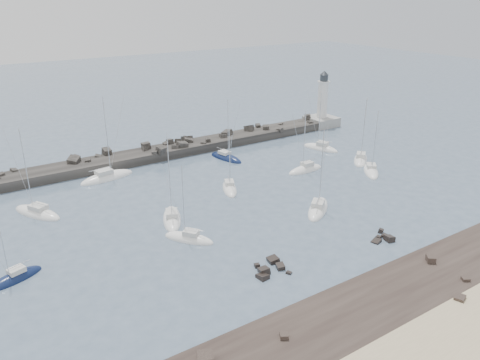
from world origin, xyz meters
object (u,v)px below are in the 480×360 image
sailboat_3 (172,219)px  sailboat_4 (107,178)px  sailboat_10 (321,149)px  lighthouse (322,114)px  sailboat_5 (189,239)px  sailboat_8 (226,158)px  sailboat_1 (37,213)px  sailboat_6 (230,189)px  sailboat_9 (305,170)px  sailboat_7 (318,209)px  sailboat_12 (361,160)px  sailboat_2 (15,279)px  sailboat_11 (371,171)px

sailboat_3 → sailboat_4: bearing=97.3°
sailboat_10 → lighthouse: bearing=47.6°
sailboat_5 → sailboat_10: bearing=25.4°
sailboat_4 → sailboat_8: bearing=-5.8°
sailboat_1 → sailboat_6: size_ratio=1.23×
lighthouse → sailboat_10: 19.79m
sailboat_1 → sailboat_9: size_ratio=1.14×
lighthouse → sailboat_4: 58.26m
sailboat_10 → sailboat_5: bearing=-154.6°
sailboat_1 → sailboat_4: bearing=31.9°
sailboat_7 → sailboat_9: size_ratio=1.09×
sailboat_5 → sailboat_8: (21.98, 26.14, -0.01)m
lighthouse → sailboat_12: (-11.45, -24.50, -2.94)m
lighthouse → sailboat_5: size_ratio=1.24×
sailboat_1 → sailboat_5: 25.60m
sailboat_3 → sailboat_10: (41.90, 13.35, 0.00)m
sailboat_3 → sailboat_7: (20.73, -9.43, 0.00)m
sailboat_3 → sailboat_4: size_ratio=0.85×
sailboat_1 → sailboat_8: (37.96, 6.14, -0.01)m
sailboat_1 → sailboat_9: (47.05, -8.19, 0.02)m
sailboat_3 → sailboat_5: sailboat_3 is taller
lighthouse → sailboat_3: 61.78m
sailboat_4 → sailboat_6: sailboat_4 is taller
sailboat_2 → sailboat_4: (19.73, 25.88, 0.01)m
sailboat_9 → sailboat_6: bearing=179.3°
sailboat_1 → sailboat_2: 18.25m
sailboat_5 → sailboat_8: sailboat_8 is taller
sailboat_8 → sailboat_12: (22.28, -16.03, 0.02)m
sailboat_4 → sailboat_10: (44.68, -8.46, 0.00)m
lighthouse → sailboat_12: lighthouse is taller
sailboat_2 → sailboat_10: 66.73m
sailboat_2 → sailboat_3: bearing=10.2°
sailboat_5 → sailboat_7: bearing=-7.0°
sailboat_1 → sailboat_9: bearing=-9.9°
sailboat_4 → sailboat_10: sailboat_4 is taller
lighthouse → sailboat_9: bearing=-137.2°
sailboat_1 → sailboat_3: 21.21m
sailboat_7 → sailboat_10: (21.17, 22.78, 0.00)m
sailboat_6 → sailboat_7: (7.28, -14.65, 0.02)m
sailboat_2 → sailboat_8: size_ratio=0.81×
sailboat_6 → sailboat_5: bearing=-139.5°
sailboat_2 → sailboat_3: sailboat_3 is taller
sailboat_2 → sailboat_12: sailboat_12 is taller
lighthouse → sailboat_9: 33.70m
lighthouse → sailboat_4: size_ratio=0.90×
lighthouse → sailboat_7: bearing=-132.7°
sailboat_9 → sailboat_11: sailboat_11 is taller
sailboat_1 → sailboat_5: size_ratio=1.25×
sailboat_2 → sailboat_12: 66.57m
sailboat_3 → sailboat_2: bearing=-169.8°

